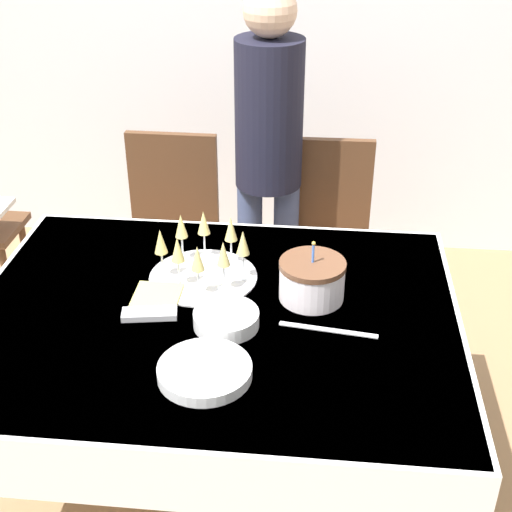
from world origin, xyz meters
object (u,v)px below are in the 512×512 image
at_px(dining_chair_far_left, 171,234).
at_px(plate_stack_dessert, 226,319).
at_px(plate_stack_main, 205,371).
at_px(champagne_tray, 203,255).
at_px(birthday_cake, 312,280).
at_px(person_standing, 269,143).
at_px(dining_chair_far_right, 323,241).

bearing_deg(dining_chair_far_left, plate_stack_dessert, -68.43).
xyz_separation_m(plate_stack_main, plate_stack_dessert, (0.03, 0.24, 0.01)).
bearing_deg(plate_stack_main, champagne_tray, 99.84).
relative_size(birthday_cake, plate_stack_dessert, 1.06).
bearing_deg(champagne_tray, person_standing, 78.16).
distance_m(plate_stack_main, person_standing, 1.28).
relative_size(dining_chair_far_right, champagne_tray, 2.60).
xyz_separation_m(birthday_cake, person_standing, (-0.21, 0.84, 0.13)).
bearing_deg(plate_stack_dessert, birthday_cake, 35.77).
bearing_deg(champagne_tray, dining_chair_far_right, 60.51).
height_order(birthday_cake, champagne_tray, birthday_cake).
xyz_separation_m(dining_chair_far_left, person_standing, (0.43, 0.03, 0.43)).
distance_m(champagne_tray, plate_stack_main, 0.53).
height_order(birthday_cake, plate_stack_main, birthday_cake).
distance_m(dining_chair_far_left, birthday_cake, 1.08).
distance_m(dining_chair_far_left, plate_stack_main, 1.31).
bearing_deg(person_standing, dining_chair_far_right, -7.54).
height_order(dining_chair_far_right, person_standing, person_standing).
bearing_deg(dining_chair_far_right, dining_chair_far_left, 180.00).
xyz_separation_m(birthday_cake, plate_stack_main, (-0.28, -0.42, -0.05)).
distance_m(birthday_cake, plate_stack_dessert, 0.31).
xyz_separation_m(champagne_tray, plate_stack_dessert, (0.12, -0.28, -0.06)).
distance_m(dining_chair_far_left, person_standing, 0.61).
bearing_deg(plate_stack_dessert, dining_chair_far_left, 111.57).
bearing_deg(dining_chair_far_left, plate_stack_main, -73.50).
height_order(dining_chair_far_left, dining_chair_far_right, same).
distance_m(dining_chair_far_left, champagne_tray, 0.83).
bearing_deg(birthday_cake, dining_chair_far_left, 128.49).
relative_size(dining_chair_far_left, plate_stack_main, 3.62).
distance_m(birthday_cake, person_standing, 0.88).
xyz_separation_m(champagne_tray, plate_stack_main, (0.09, -0.52, -0.07)).
height_order(dining_chair_far_right, plate_stack_main, dining_chair_far_right).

